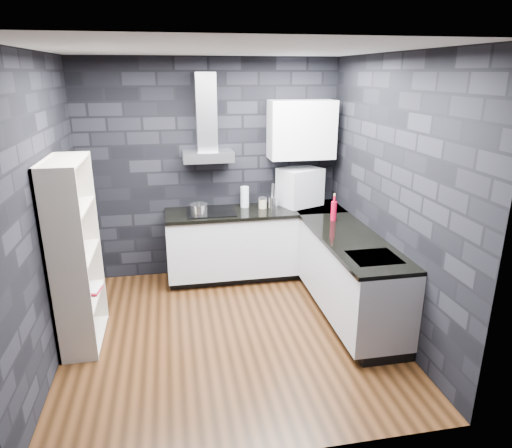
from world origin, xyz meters
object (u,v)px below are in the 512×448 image
object	(u,v)px
pot	(199,210)
glass_vase	(245,197)
bookshelf	(75,255)
fruit_bowl	(72,256)
red_bottle	(334,211)
storage_jar	(263,203)
utensil_crock	(273,203)
appliance_garage	(300,188)

from	to	relation	value
pot	glass_vase	size ratio (longest dim) A/B	0.76
bookshelf	fruit_bowl	bearing A→B (deg)	-103.85
pot	red_bottle	size ratio (longest dim) A/B	0.89
red_bottle	bookshelf	xyz separation A→B (m)	(-2.72, -0.56, -0.11)
pot	storage_jar	world-z (taller)	pot
utensil_crock	red_bottle	distance (m)	0.83
fruit_bowl	pot	bearing A→B (deg)	42.70
red_bottle	bookshelf	size ratio (longest dim) A/B	0.12
utensil_crock	red_bottle	world-z (taller)	red_bottle
glass_vase	storage_jar	size ratio (longest dim) A/B	2.16
glass_vase	red_bottle	bearing A→B (deg)	-38.61
utensil_crock	bookshelf	xyz separation A→B (m)	(-2.15, -1.16, -0.07)
glass_vase	storage_jar	world-z (taller)	glass_vase
storage_jar	utensil_crock	xyz separation A→B (m)	(0.12, -0.03, 0.01)
pot	utensil_crock	distance (m)	0.94
glass_vase	fruit_bowl	distance (m)	2.29
storage_jar	red_bottle	distance (m)	0.95
pot	appliance_garage	distance (m)	1.33
utensil_crock	bookshelf	distance (m)	2.44
appliance_garage	fruit_bowl	world-z (taller)	appliance_garage
pot	bookshelf	bearing A→B (deg)	-140.14
utensil_crock	red_bottle	size ratio (longest dim) A/B	0.65
utensil_crock	glass_vase	bearing A→B (deg)	159.14
red_bottle	fruit_bowl	xyz separation A→B (m)	(-2.72, -0.67, -0.07)
pot	storage_jar	bearing A→B (deg)	12.23
glass_vase	storage_jar	xyz separation A→B (m)	(0.21, -0.09, -0.07)
glass_vase	appliance_garage	world-z (taller)	appliance_garage
pot	utensil_crock	size ratio (longest dim) A/B	1.38
fruit_bowl	utensil_crock	bearing A→B (deg)	30.51
appliance_garage	bookshelf	bearing A→B (deg)	-176.11
glass_vase	utensil_crock	xyz separation A→B (m)	(0.34, -0.13, -0.06)
bookshelf	appliance_garage	bearing A→B (deg)	12.74
red_bottle	appliance_garage	bearing A→B (deg)	106.14
utensil_crock	bookshelf	size ratio (longest dim) A/B	0.08
glass_vase	appliance_garage	size ratio (longest dim) A/B	0.53
storage_jar	bookshelf	size ratio (longest dim) A/B	0.07
storage_jar	red_bottle	xyz separation A→B (m)	(0.70, -0.63, 0.05)
pot	utensil_crock	world-z (taller)	utensil_crock
fruit_bowl	bookshelf	bearing A→B (deg)	90.00
red_bottle	bookshelf	bearing A→B (deg)	-168.41
red_bottle	fruit_bowl	distance (m)	2.81
pot	red_bottle	distance (m)	1.57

